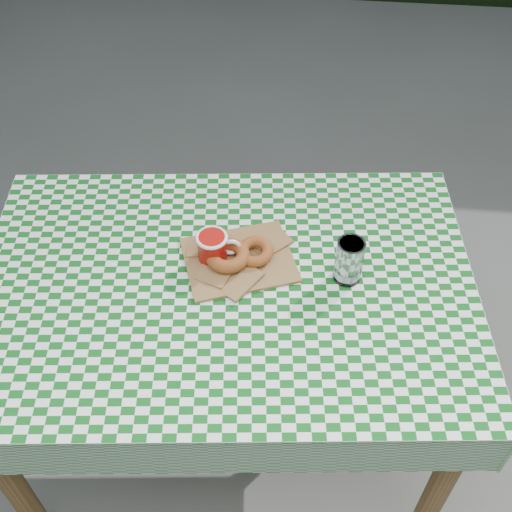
{
  "coord_description": "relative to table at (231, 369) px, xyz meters",
  "views": [
    {
      "loc": [
        0.26,
        -1.11,
        1.98
      ],
      "look_at": [
        0.16,
        -0.05,
        0.79
      ],
      "focal_mm": 45.71,
      "sensor_mm": 36.0,
      "label": 1
    }
  ],
  "objects": [
    {
      "name": "ground",
      "position": [
        -0.09,
        0.13,
        -0.38
      ],
      "size": [
        60.0,
        60.0,
        0.0
      ],
      "primitive_type": "plane",
      "color": "#595A54",
      "rests_on": "ground"
    },
    {
      "name": "table",
      "position": [
        0.0,
        0.0,
        0.0
      ],
      "size": [
        1.27,
        0.92,
        0.75
      ],
      "primitive_type": "cube",
      "rotation": [
        0.0,
        0.0,
        0.11
      ],
      "color": "brown",
      "rests_on": "ground"
    },
    {
      "name": "tablecloth",
      "position": [
        0.0,
        0.0,
        0.38
      ],
      "size": [
        1.29,
        0.94,
        0.01
      ],
      "primitive_type": "cube",
      "rotation": [
        0.0,
        0.0,
        0.11
      ],
      "color": "#0C5116",
      "rests_on": "table"
    },
    {
      "name": "paper_bag",
      "position": [
        0.02,
        0.08,
        0.39
      ],
      "size": [
        0.32,
        0.29,
        0.01
      ],
      "primitive_type": "cube",
      "rotation": [
        0.0,
        0.0,
        0.35
      ],
      "color": "olive",
      "rests_on": "tablecloth"
    },
    {
      "name": "bagel_front",
      "position": [
        -0.0,
        0.07,
        0.41
      ],
      "size": [
        0.15,
        0.15,
        0.03
      ],
      "primitive_type": "torus",
      "rotation": [
        0.0,
        0.0,
        0.68
      ],
      "color": "#98521F",
      "rests_on": "paper_bag"
    },
    {
      "name": "bagel_back",
      "position": [
        0.06,
        0.09,
        0.41
      ],
      "size": [
        0.12,
        0.12,
        0.03
      ],
      "primitive_type": "torus",
      "rotation": [
        0.0,
        0.0,
        -0.46
      ],
      "color": "brown",
      "rests_on": "paper_bag"
    },
    {
      "name": "coffee_mug",
      "position": [
        -0.04,
        0.08,
        0.42
      ],
      "size": [
        0.17,
        0.17,
        0.08
      ],
      "primitive_type": null,
      "rotation": [
        0.0,
        0.0,
        0.16
      ],
      "color": "#950E09",
      "rests_on": "tablecloth"
    },
    {
      "name": "drinking_glass",
      "position": [
        0.29,
        0.05,
        0.44
      ],
      "size": [
        0.08,
        0.08,
        0.12
      ],
      "primitive_type": "cylinder",
      "rotation": [
        0.0,
        0.0,
        -0.16
      ],
      "color": "silver",
      "rests_on": "tablecloth"
    }
  ]
}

